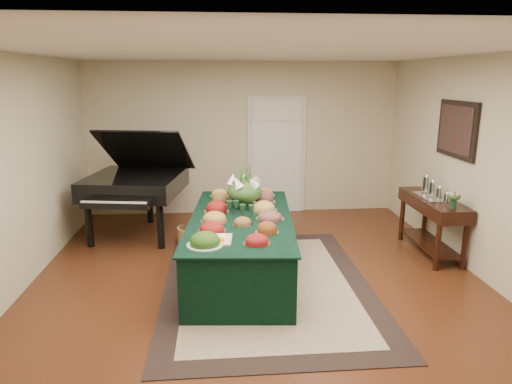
{
  "coord_description": "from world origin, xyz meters",
  "views": [
    {
      "loc": [
        -0.46,
        -5.12,
        2.43
      ],
      "look_at": [
        0.0,
        0.3,
        1.05
      ],
      "focal_mm": 32.0,
      "sensor_mm": 36.0,
      "label": 1
    }
  ],
  "objects": [
    {
      "name": "ground",
      "position": [
        0.0,
        0.0,
        0.0
      ],
      "size": [
        6.0,
        6.0,
        0.0
      ],
      "primitive_type": "plane",
      "color": "black",
      "rests_on": "ground"
    },
    {
      "name": "area_rug",
      "position": [
        0.09,
        -0.11,
        0.01
      ],
      "size": [
        2.44,
        3.42,
        0.01
      ],
      "color": "black",
      "rests_on": "ground"
    },
    {
      "name": "kitchen_doorway",
      "position": [
        0.6,
        2.97,
        1.02
      ],
      "size": [
        1.05,
        0.07,
        2.1
      ],
      "color": "beige",
      "rests_on": "ground"
    },
    {
      "name": "buffet_table",
      "position": [
        -0.19,
        0.24,
        0.38
      ],
      "size": [
        1.45,
        2.71,
        0.75
      ],
      "color": "black",
      "rests_on": "ground"
    },
    {
      "name": "food_platters",
      "position": [
        -0.22,
        0.28,
        0.8
      ],
      "size": [
        1.16,
        2.3,
        0.13
      ],
      "color": "silver",
      "rests_on": "buffet_table"
    },
    {
      "name": "cutting_board",
      "position": [
        -0.51,
        -0.55,
        0.78
      ],
      "size": [
        0.38,
        0.38,
        0.1
      ],
      "color": "tan",
      "rests_on": "buffet_table"
    },
    {
      "name": "green_goblets",
      "position": [
        -0.2,
        0.28,
        0.84
      ],
      "size": [
        0.34,
        0.28,
        0.18
      ],
      "color": "#153520",
      "rests_on": "buffet_table"
    },
    {
      "name": "floral_centerpiece",
      "position": [
        -0.12,
        0.67,
        1.03
      ],
      "size": [
        0.47,
        0.47,
        0.47
      ],
      "color": "#153520",
      "rests_on": "buffet_table"
    },
    {
      "name": "grand_piano",
      "position": [
        -1.73,
        1.85,
        0.84
      ],
      "size": [
        1.68,
        1.82,
        1.69
      ],
      "color": "black",
      "rests_on": "ground"
    },
    {
      "name": "wicker_basket",
      "position": [
        -0.9,
        1.43,
        0.12
      ],
      "size": [
        0.38,
        0.38,
        0.24
      ],
      "primitive_type": "cylinder",
      "color": "olive",
      "rests_on": "ground"
    },
    {
      "name": "mahogany_sideboard",
      "position": [
        2.5,
        0.71,
        0.63
      ],
      "size": [
        0.45,
        1.37,
        0.81
      ],
      "color": "black",
      "rests_on": "ground"
    },
    {
      "name": "tea_service",
      "position": [
        2.5,
        0.71,
        0.92
      ],
      "size": [
        0.34,
        0.74,
        0.3
      ],
      "color": "silver",
      "rests_on": "mahogany_sideboard"
    },
    {
      "name": "pink_bouquet",
      "position": [
        2.5,
        0.19,
        0.96
      ],
      "size": [
        0.18,
        0.18,
        0.23
      ],
      "color": "#153520",
      "rests_on": "mahogany_sideboard"
    },
    {
      "name": "wall_painting",
      "position": [
        2.72,
        0.71,
        1.75
      ],
      "size": [
        0.05,
        0.95,
        0.75
      ],
      "color": "black",
      "rests_on": "ground"
    }
  ]
}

